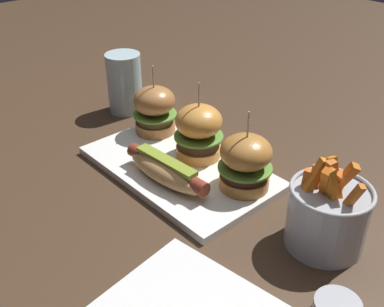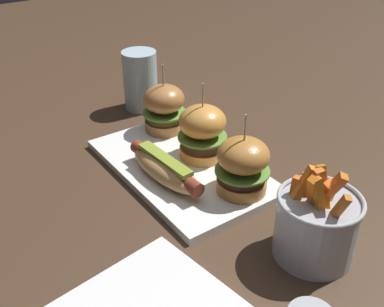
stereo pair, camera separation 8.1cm
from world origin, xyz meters
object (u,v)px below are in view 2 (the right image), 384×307
(slider_left, at_px, (164,108))
(fries_bucket, at_px, (316,224))
(platter_main, at_px, (181,167))
(slider_center, at_px, (204,132))
(hot_dog, at_px, (165,168))
(slider_right, at_px, (243,165))
(water_glass, at_px, (140,80))

(slider_left, xyz_separation_m, fries_bucket, (0.42, -0.02, -0.01))
(platter_main, relative_size, slider_center, 2.41)
(platter_main, relative_size, hot_dog, 1.93)
(slider_center, bearing_deg, slider_right, -5.22)
(slider_center, height_order, fries_bucket, slider_center)
(hot_dog, relative_size, slider_center, 1.25)
(platter_main, height_order, water_glass, water_glass)
(slider_center, bearing_deg, fries_bucket, -3.32)
(slider_right, distance_m, water_glass, 0.41)
(slider_center, distance_m, slider_right, 0.12)
(slider_right, height_order, fries_bucket, slider_right)
(slider_left, distance_m, fries_bucket, 0.42)
(slider_center, height_order, water_glass, slider_center)
(platter_main, xyz_separation_m, water_glass, (-0.28, 0.08, 0.06))
(slider_right, bearing_deg, slider_center, 174.78)
(hot_dog, height_order, slider_center, slider_center)
(hot_dog, distance_m, slider_center, 0.11)
(slider_left, height_order, water_glass, slider_left)
(slider_center, bearing_deg, water_glass, 174.21)
(hot_dog, distance_m, slider_left, 0.19)
(slider_center, bearing_deg, hot_dog, -77.95)
(water_glass, bearing_deg, hot_dog, -22.73)
(hot_dog, bearing_deg, water_glass, 157.27)
(hot_dog, xyz_separation_m, slider_right, (0.10, 0.09, 0.03))
(platter_main, relative_size, water_glass, 2.64)
(slider_right, height_order, water_glass, slider_right)
(slider_right, bearing_deg, fries_bucket, -1.89)
(platter_main, xyz_separation_m, hot_dog, (0.02, -0.05, 0.03))
(platter_main, xyz_separation_m, slider_center, (0.00, 0.05, 0.06))
(platter_main, bearing_deg, fries_bucket, 6.27)
(slider_center, height_order, slider_right, slider_center)
(hot_dog, relative_size, fries_bucket, 1.25)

